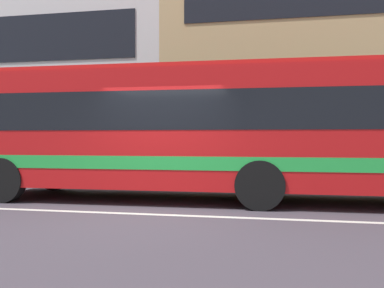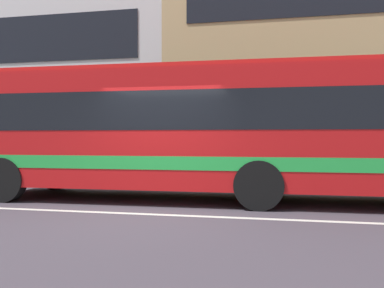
% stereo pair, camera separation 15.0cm
% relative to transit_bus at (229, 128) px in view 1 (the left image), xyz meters
% --- Properties ---
extents(ground_plane, '(160.00, 160.00, 0.00)m').
position_rel_transit_bus_xyz_m(ground_plane, '(-1.25, -2.05, -1.68)').
color(ground_plane, '#453E47').
extents(lane_centre_line, '(60.00, 0.16, 0.01)m').
position_rel_transit_bus_xyz_m(lane_centre_line, '(-1.25, -2.05, -1.67)').
color(lane_centre_line, silver).
rests_on(lane_centre_line, ground_plane).
extents(hedge_row_far, '(21.93, 1.10, 0.90)m').
position_rel_transit_bus_xyz_m(hedge_row_far, '(-3.68, 3.30, -1.23)').
color(hedge_row_far, '#265221').
rests_on(hedge_row_far, ground_plane).
extents(transit_bus, '(11.92, 2.79, 3.03)m').
position_rel_transit_bus_xyz_m(transit_bus, '(0.00, 0.00, 0.00)').
color(transit_bus, red).
rests_on(transit_bus, ground_plane).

